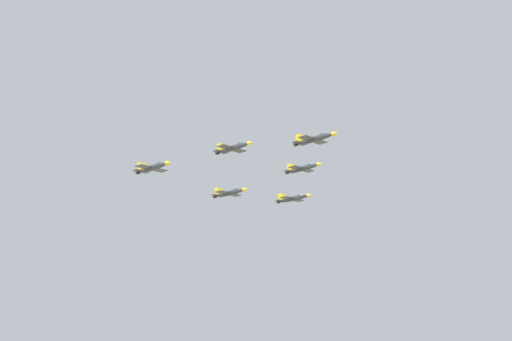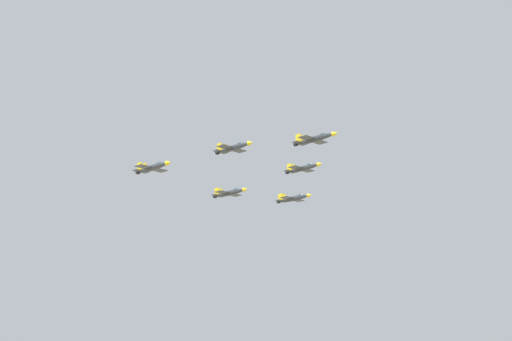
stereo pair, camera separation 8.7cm
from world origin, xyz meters
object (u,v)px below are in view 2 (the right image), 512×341
object	(u,v)px
jet_lead	(315,139)
jet_right_wingman	(233,148)
jet_slot_rear	(230,193)
jet_right_outer	(153,167)
jet_left_wingman	(303,168)
jet_left_outer	(294,198)

from	to	relation	value
jet_lead	jet_right_wingman	world-z (taller)	jet_lead
jet_slot_rear	jet_right_outer	bearing A→B (deg)	-90.83
jet_right_outer	jet_left_wingman	bearing A→B (deg)	68.63
jet_right_outer	jet_slot_rear	distance (m)	32.96
jet_left_wingman	jet_right_wingman	bearing A→B (deg)	-89.05
jet_right_wingman	jet_slot_rear	world-z (taller)	jet_right_wingman
jet_left_wingman	jet_right_wingman	distance (m)	32.85
jet_left_wingman	jet_right_outer	bearing A→B (deg)	-110.46
jet_right_wingman	jet_left_outer	world-z (taller)	jet_right_wingman
jet_right_wingman	jet_left_outer	bearing A→B (deg)	111.21
jet_left_wingman	jet_right_wingman	xyz separation A→B (m)	(2.15, -32.78, 0.30)
jet_lead	jet_left_wingman	world-z (taller)	jet_lead
jet_right_wingman	jet_slot_rear	size ratio (longest dim) A/B	0.99
jet_left_outer	jet_slot_rear	distance (m)	33.01
jet_left_wingman	jet_slot_rear	size ratio (longest dim) A/B	0.99
jet_lead	jet_right_outer	distance (m)	51.36
jet_lead	jet_right_outer	bearing A→B (deg)	-140.14
jet_lead	jet_right_wingman	distance (m)	25.46
jet_left_wingman	jet_right_outer	distance (m)	53.21
jet_slot_rear	jet_lead	bearing A→B (deg)	-0.83
jet_lead	jet_right_outer	world-z (taller)	jet_lead
jet_left_wingman	jet_right_outer	size ratio (longest dim) A/B	0.96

